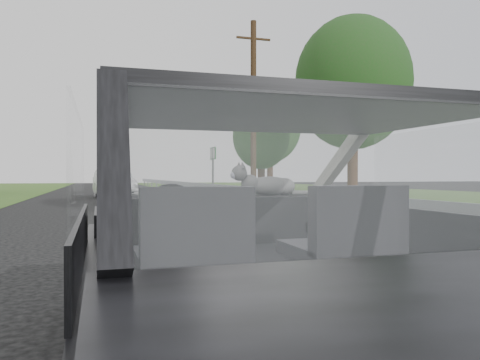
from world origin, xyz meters
TOP-DOWN VIEW (x-y plane):
  - subject_car at (0.00, 0.00)m, footprint 1.80×4.00m
  - dashboard at (0.00, 0.62)m, footprint 1.58×0.45m
  - driver_seat at (-0.40, -0.29)m, footprint 0.50×0.72m
  - passenger_seat at (0.40, -0.29)m, footprint 0.50×0.72m
  - steering_wheel at (-0.40, 0.33)m, footprint 0.36×0.36m
  - cat at (0.33, 0.65)m, footprint 0.53×0.23m
  - guardrail at (4.30, 10.00)m, footprint 0.05×90.00m
  - other_car at (-0.08, 21.85)m, footprint 2.32×4.59m
  - highway_sign at (4.69, 20.43)m, footprint 0.13×1.02m
  - utility_pole at (6.77, 20.23)m, footprint 0.35×0.35m
  - tree_1 at (11.95, 19.32)m, footprint 7.59×7.59m
  - tree_2 at (9.36, 26.36)m, footprint 3.74×3.74m
  - tree_3 at (13.80, 36.59)m, footprint 5.54×5.54m

SIDE VIEW (x-z plane):
  - guardrail at x=4.30m, z-range 0.42..0.74m
  - other_car at x=-0.08m, z-range 0.00..1.45m
  - subject_car at x=0.00m, z-range 0.00..1.45m
  - dashboard at x=0.00m, z-range 0.70..1.00m
  - driver_seat at x=-0.40m, z-range 0.67..1.09m
  - passenger_seat at x=0.40m, z-range 0.67..1.09m
  - steering_wheel at x=-0.40m, z-range 0.90..0.94m
  - cat at x=0.33m, z-range 0.96..1.19m
  - highway_sign at x=4.69m, z-range 0.00..2.55m
  - tree_2 at x=9.36m, z-range 0.00..5.67m
  - tree_3 at x=13.80m, z-range 0.00..8.39m
  - utility_pole at x=6.77m, z-range 0.00..9.01m
  - tree_1 at x=11.95m, z-range 0.00..9.21m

